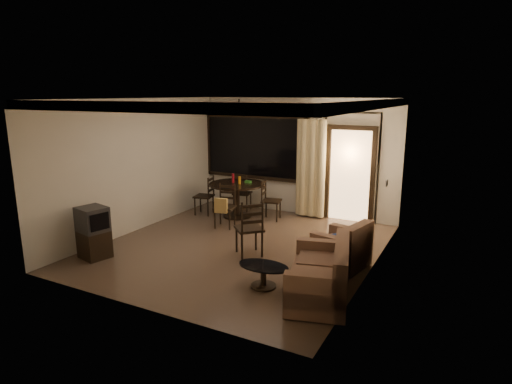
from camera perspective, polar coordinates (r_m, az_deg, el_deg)
The scene contains 12 objects.
ground at distance 8.36m, azimuth -2.12°, elevation -7.27°, with size 5.50×5.50×0.00m, color #7F6651.
room_shell at distance 9.25m, azimuth 6.50°, elevation 6.32°, with size 5.50×6.70×5.50m.
dining_table at distance 10.15m, azimuth -2.56°, elevation 0.20°, with size 1.31×1.31×1.04m.
dining_chair_west at distance 10.53m, azimuth -6.87°, elevation -1.45°, with size 0.50×0.50×0.95m.
dining_chair_east at distance 10.01m, azimuth 2.00°, elevation -2.12°, with size 0.50×0.50×0.95m.
dining_chair_south at distance 9.45m, azimuth -4.20°, elevation -2.92°, with size 0.50×0.54×0.95m.
dining_chair_north at distance 10.76m, azimuth -1.86°, elevation -1.04°, with size 0.50×0.50×0.95m.
tv_cabinet at distance 8.20m, azimuth -20.84°, elevation -5.05°, with size 0.58×0.54×0.94m.
sofa at distance 6.34m, azimuth 8.91°, elevation -11.06°, with size 1.18×1.68×0.81m.
armchair at distance 7.45m, azimuth 11.63°, elevation -7.45°, with size 0.94×0.94×0.79m.
coffee_table at distance 6.62m, azimuth 1.00°, elevation -10.67°, with size 0.80×0.48×0.35m.
side_chair at distance 7.84m, azimuth -0.89°, elevation -6.23°, with size 0.66×0.66×1.05m.
Camera 1 is at (3.90, -6.80, 2.89)m, focal length 30.00 mm.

